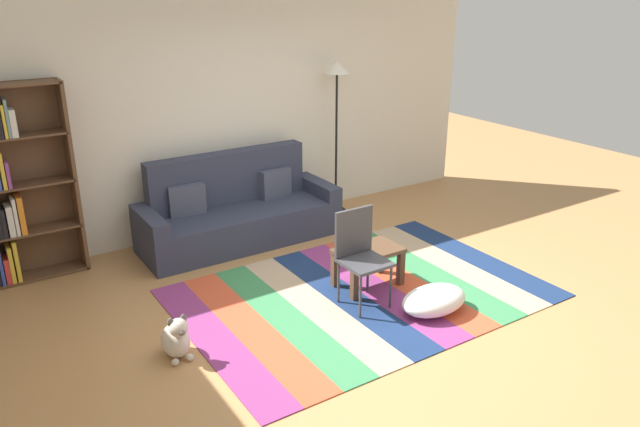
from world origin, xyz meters
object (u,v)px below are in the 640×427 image
Objects in this scene: tv_remote at (358,248)px; couch at (238,213)px; dog at (176,339)px; standing_lamp at (337,88)px; folding_chair at (359,250)px; bookshelf at (13,185)px; coffee_table at (368,257)px; pouf at (434,300)px.

couch is at bearing 86.86° from tv_remote.
couch is 5.69× the size of dog.
standing_lamp is 2.13× the size of folding_chair.
bookshelf reaches higher than dog.
couch is 1.74m from tv_remote.
couch reaches higher than tv_remote.
coffee_table is 0.97× the size of pouf.
bookshelf is 2.42m from dog.
standing_lamp reaches higher than dog.
coffee_table is (2.76, -2.01, -0.67)m from bookshelf.
standing_lamp is 12.77× the size of tv_remote.
pouf is at bearing -73.22° from couch.
coffee_table is at bearing -72.10° from couch.
bookshelf is at bearing 109.31° from dog.
tv_remote is (-0.09, 0.05, 0.10)m from coffee_table.
standing_lamp is at bearing 116.04° from folding_chair.
pouf is at bearing -43.04° from bookshelf.
pouf is at bearing -15.29° from dog.
standing_lamp is at bearing 34.90° from dog.
folding_chair is (-0.27, -0.21, 0.22)m from coffee_table.
tv_remote is 0.34m from folding_chair.
bookshelf is at bearing 143.92° from coffee_table.
couch is 3.54× the size of coffee_table.
coffee_table is at bearing 93.65° from folding_chair.
folding_chair is (0.29, -1.94, 0.20)m from couch.
tv_remote is at bearing -118.62° from standing_lamp.
bookshelf is (-2.20, 0.28, 0.64)m from couch.
coffee_table is 0.40m from folding_chair.
dog is 2.65× the size of tv_remote.
folding_chair is at bearing 130.36° from pouf.
standing_lamp reaches higher than folding_chair.
pouf is 2.27m from dog.
pouf is 0.88m from tv_remote.
coffee_table is 0.33× the size of standing_lamp.
standing_lamp is (3.68, -0.11, 0.62)m from bookshelf.
couch is 2.51× the size of folding_chair.
standing_lamp is at bearing 64.18° from coffee_table.
standing_lamp reaches higher than coffee_table.
couch is at bearing 106.78° from pouf.
bookshelf reaches higher than couch.
pouf is at bearing -105.52° from standing_lamp.
dog is 1.94m from tv_remote.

